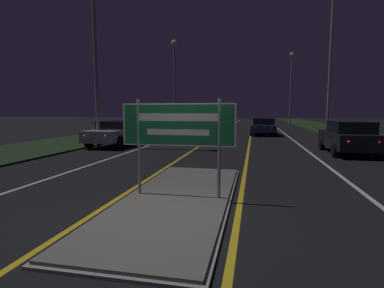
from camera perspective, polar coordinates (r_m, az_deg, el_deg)
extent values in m
plane|color=black|center=(5.65, -5.76, -14.00)|extent=(160.00, 160.00, 0.00)
cube|color=#999993|center=(6.73, -2.64, -10.37)|extent=(2.32, 6.50, 0.05)
cube|color=#66605B|center=(6.72, -2.65, -10.16)|extent=(2.20, 6.38, 0.10)
cube|color=#1E3319|center=(27.46, -12.15, 2.20)|extent=(5.00, 100.00, 0.08)
cube|color=#1E3319|center=(26.33, 29.16, 1.36)|extent=(5.00, 100.00, 0.08)
cube|color=gold|center=(30.25, 6.12, 2.60)|extent=(0.12, 70.00, 0.01)
cube|color=gold|center=(30.11, 11.24, 2.50)|extent=(0.12, 70.00, 0.01)
cube|color=silver|center=(30.66, 0.80, 2.69)|extent=(0.12, 70.00, 0.01)
cube|color=silver|center=(30.22, 16.66, 2.37)|extent=(0.12, 70.00, 0.01)
cube|color=silver|center=(31.37, -4.59, 2.75)|extent=(0.10, 70.00, 0.01)
cube|color=silver|center=(30.62, 22.26, 2.21)|extent=(0.10, 70.00, 0.01)
cylinder|color=gray|center=(6.77, -10.08, -0.53)|extent=(0.07, 0.07, 2.12)
cylinder|color=gray|center=(6.33, 5.20, -0.93)|extent=(0.07, 0.07, 2.12)
cube|color=#19703D|center=(6.45, -2.72, 3.69)|extent=(2.50, 0.04, 0.92)
cube|color=white|center=(6.43, -2.77, 3.69)|extent=(2.50, 0.00, 0.92)
cube|color=#19703D|center=(6.43, -2.77, 3.69)|extent=(2.42, 0.01, 0.86)
cube|color=white|center=(6.42, -2.79, 5.12)|extent=(1.75, 0.01, 0.17)
cube|color=white|center=(6.44, -2.77, 2.25)|extent=(1.37, 0.01, 0.13)
cylinder|color=gray|center=(16.90, -17.98, 17.24)|extent=(0.18, 0.18, 10.48)
cylinder|color=gray|center=(31.06, -3.35, 10.60)|extent=(0.18, 0.18, 8.54)
sphere|color=beige|center=(31.70, -3.41, 18.66)|extent=(0.63, 0.63, 0.63)
cylinder|color=gray|center=(23.34, 24.86, 14.33)|extent=(0.18, 0.18, 10.87)
cylinder|color=gray|center=(44.55, 18.28, 9.61)|extent=(0.18, 0.18, 9.48)
sphere|color=beige|center=(45.13, 18.51, 15.85)|extent=(0.60, 0.60, 0.60)
cube|color=black|center=(15.42, 27.58, 0.76)|extent=(1.77, 4.14, 0.67)
cube|color=black|center=(15.14, 27.95, 2.89)|extent=(1.56, 2.15, 0.51)
sphere|color=red|center=(13.30, 27.71, 0.34)|extent=(0.14, 0.14, 0.14)
sphere|color=red|center=(13.64, 32.14, 0.23)|extent=(0.14, 0.14, 0.14)
cylinder|color=black|center=(16.49, 23.49, 0.09)|extent=(0.22, 0.63, 0.63)
cylinder|color=black|center=(16.91, 29.10, -0.04)|extent=(0.22, 0.63, 0.63)
cylinder|color=black|center=(14.00, 25.61, -1.02)|extent=(0.22, 0.63, 0.63)
cylinder|color=black|center=(14.50, 32.09, -1.14)|extent=(0.22, 0.63, 0.63)
cube|color=navy|center=(25.13, 13.35, 3.08)|extent=(1.86, 4.58, 0.56)
cube|color=black|center=(24.84, 13.40, 4.25)|extent=(1.63, 2.38, 0.49)
sphere|color=red|center=(22.86, 12.06, 2.98)|extent=(0.14, 0.14, 0.14)
sphere|color=red|center=(22.89, 14.95, 2.91)|extent=(0.14, 0.14, 0.14)
cylinder|color=black|center=(26.56, 11.34, 2.69)|extent=(0.22, 0.65, 0.65)
cylinder|color=black|center=(26.60, 15.17, 2.60)|extent=(0.22, 0.65, 0.65)
cylinder|color=black|center=(23.73, 11.28, 2.27)|extent=(0.22, 0.65, 0.65)
cylinder|color=black|center=(23.78, 15.56, 2.17)|extent=(0.22, 0.65, 0.65)
cube|color=#B7B7BC|center=(17.45, -14.22, 1.84)|extent=(1.79, 4.64, 0.60)
cube|color=black|center=(17.67, -13.87, 3.59)|extent=(1.57, 2.41, 0.44)
sphere|color=white|center=(15.70, -19.72, 1.45)|extent=(0.14, 0.14, 0.14)
sphere|color=white|center=(15.15, -16.14, 1.41)|extent=(0.14, 0.14, 0.14)
cylinder|color=black|center=(16.62, -19.01, 0.44)|extent=(0.22, 0.70, 0.70)
cylinder|color=black|center=(15.82, -13.68, 0.32)|extent=(0.22, 0.70, 0.70)
cylinder|color=black|center=(19.14, -14.62, 1.31)|extent=(0.22, 0.70, 0.70)
cylinder|color=black|center=(18.44, -9.86, 1.24)|extent=(0.22, 0.70, 0.70)
cube|color=#4C514C|center=(29.00, 2.92, 3.73)|extent=(1.89, 4.43, 0.64)
cube|color=black|center=(29.24, 3.00, 4.88)|extent=(1.66, 2.30, 0.51)
sphere|color=white|center=(26.94, 0.97, 3.71)|extent=(0.14, 0.14, 0.14)
sphere|color=white|center=(26.74, 3.44, 3.68)|extent=(0.14, 0.14, 0.14)
cylinder|color=black|center=(27.82, 0.64, 2.96)|extent=(0.22, 0.63, 0.63)
cylinder|color=black|center=(27.53, 4.34, 2.91)|extent=(0.22, 0.63, 0.63)
cylinder|color=black|center=(30.51, 1.63, 3.26)|extent=(0.22, 0.63, 0.63)
cylinder|color=black|center=(30.25, 5.01, 3.21)|extent=(0.22, 0.63, 0.63)
cube|color=#4C514C|center=(43.03, 2.08, 4.52)|extent=(1.76, 4.42, 0.59)
cube|color=black|center=(43.28, 2.14, 5.27)|extent=(1.55, 2.30, 0.53)
sphere|color=white|center=(40.97, 0.80, 4.54)|extent=(0.14, 0.14, 0.14)
sphere|color=white|center=(40.78, 2.32, 4.53)|extent=(0.14, 0.14, 0.14)
cylinder|color=black|center=(41.84, 0.62, 4.08)|extent=(0.22, 0.61, 0.61)
cylinder|color=black|center=(41.55, 2.90, 4.05)|extent=(0.22, 0.61, 0.61)
cylinder|color=black|center=(44.53, 1.30, 4.21)|extent=(0.22, 0.61, 0.61)
cylinder|color=black|center=(44.26, 3.45, 4.19)|extent=(0.22, 0.61, 0.61)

